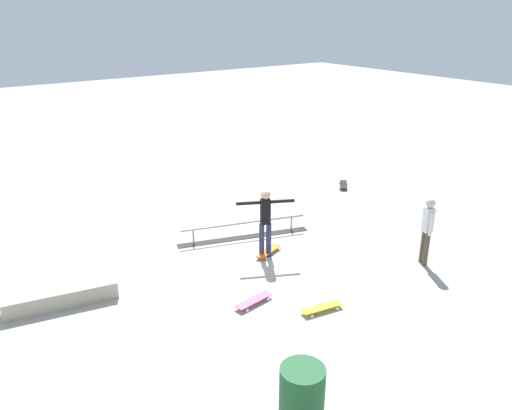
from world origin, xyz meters
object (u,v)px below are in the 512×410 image
(loose_skateboard_pink, at_px, (254,300))
(loose_skateboard_black, at_px, (343,185))
(skate_ledge, at_px, (61,297))
(skater_main, at_px, (265,218))
(skateboard_main, at_px, (268,251))
(bystander_white_shirt, at_px, (427,227))
(loose_skateboard_yellow, at_px, (322,307))
(trash_bin, at_px, (302,395))
(grind_rail, at_px, (244,231))

(loose_skateboard_pink, xyz_separation_m, loose_skateboard_black, (-6.11, -3.81, 0.00))
(skate_ledge, xyz_separation_m, skater_main, (-4.27, 0.62, 0.75))
(skateboard_main, xyz_separation_m, bystander_white_shirt, (-2.45, 2.31, 0.78))
(skate_ledge, height_order, loose_skateboard_yellow, skate_ledge)
(skater_main, relative_size, loose_skateboard_pink, 1.92)
(skater_main, distance_m, loose_skateboard_black, 5.38)
(bystander_white_shirt, bearing_deg, skater_main, -104.07)
(bystander_white_shirt, height_order, loose_skateboard_yellow, bystander_white_shirt)
(skateboard_main, distance_m, loose_skateboard_pink, 2.09)
(skater_main, relative_size, skateboard_main, 1.92)
(skater_main, bearing_deg, loose_skateboard_pink, -106.39)
(skateboard_main, bearing_deg, loose_skateboard_pink, 23.63)
(loose_skateboard_pink, bearing_deg, skate_ledge, 136.49)
(bystander_white_shirt, height_order, trash_bin, bystander_white_shirt)
(skater_main, distance_m, loose_skateboard_yellow, 2.56)
(bystander_white_shirt, relative_size, loose_skateboard_black, 2.11)
(grind_rail, distance_m, bystander_white_shirt, 4.18)
(skater_main, distance_m, loose_skateboard_pink, 2.15)
(grind_rail, bearing_deg, loose_skateboard_pink, 76.39)
(loose_skateboard_black, relative_size, trash_bin, 0.85)
(skateboard_main, relative_size, loose_skateboard_pink, 1.00)
(skate_ledge, distance_m, loose_skateboard_black, 9.19)
(loose_skateboard_black, bearing_deg, bystander_white_shirt, 19.11)
(skate_ledge, relative_size, bystander_white_shirt, 1.34)
(grind_rail, xyz_separation_m, loose_skateboard_black, (-4.59, -1.27, -0.10))
(grind_rail, relative_size, trash_bin, 3.76)
(loose_skateboard_yellow, distance_m, loose_skateboard_pink, 1.27)
(grind_rail, height_order, skateboard_main, grind_rail)
(loose_skateboard_yellow, relative_size, trash_bin, 0.98)
(loose_skateboard_yellow, height_order, loose_skateboard_pink, same)
(grind_rail, height_order, loose_skateboard_black, grind_rail)
(loose_skateboard_black, bearing_deg, loose_skateboard_yellow, -3.50)
(skater_main, bearing_deg, skate_ledge, -161.86)
(skateboard_main, distance_m, loose_skateboard_black, 5.18)
(bystander_white_shirt, xyz_separation_m, trash_bin, (5.07, 1.90, -0.43))
(skate_ledge, xyz_separation_m, loose_skateboard_black, (-9.03, -1.74, -0.09))
(skate_ledge, relative_size, skater_main, 1.28)
(skateboard_main, bearing_deg, skater_main, -4.64)
(skateboard_main, bearing_deg, trash_bin, 36.32)
(loose_skateboard_yellow, relative_size, loose_skateboard_pink, 1.00)
(skate_ledge, distance_m, loose_skateboard_yellow, 4.84)
(loose_skateboard_pink, relative_size, loose_skateboard_black, 1.15)
(skate_ledge, bearing_deg, loose_skateboard_yellow, 141.80)
(skate_ledge, distance_m, trash_bin, 5.12)
(bystander_white_shirt, bearing_deg, loose_skateboard_black, -177.95)
(skater_main, distance_m, skateboard_main, 0.85)
(skateboard_main, xyz_separation_m, loose_skateboard_black, (-4.64, -2.32, 0.00))
(skateboard_main, height_order, loose_skateboard_yellow, same)
(skateboard_main, relative_size, trash_bin, 0.97)
(loose_skateboard_yellow, distance_m, trash_bin, 2.74)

